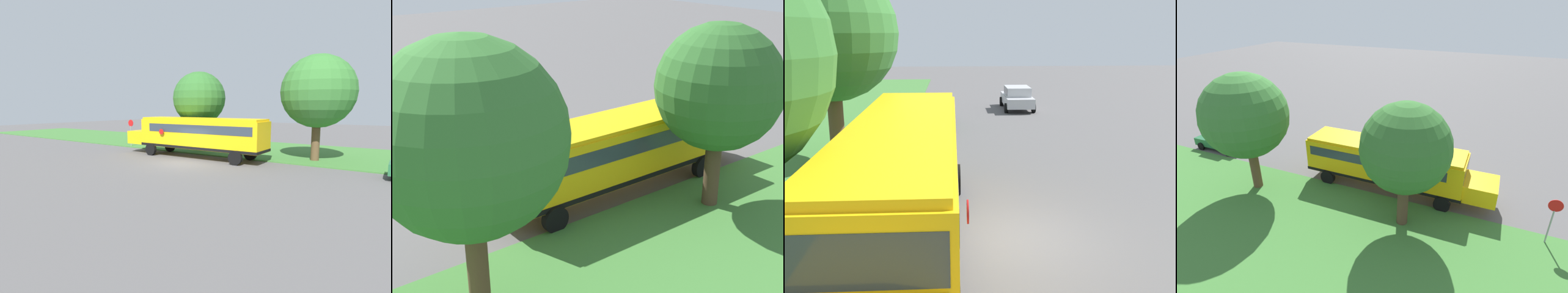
# 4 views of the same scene
# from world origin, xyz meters

# --- Properties ---
(ground_plane) EXTENTS (120.00, 120.00, 0.00)m
(ground_plane) POSITION_xyz_m (0.00, 0.00, 0.00)
(ground_plane) COLOR #565454
(grass_verge) EXTENTS (12.00, 80.00, 0.08)m
(grass_verge) POSITION_xyz_m (-10.00, 0.00, 0.04)
(grass_verge) COLOR #3D7533
(grass_verge) RESTS_ON ground
(school_bus) EXTENTS (2.85, 12.42, 3.16)m
(school_bus) POSITION_xyz_m (-2.79, -0.49, 1.92)
(school_bus) COLOR yellow
(school_bus) RESTS_ON ground
(oak_tree_beside_bus) EXTENTS (4.78, 4.77, 7.18)m
(oak_tree_beside_bus) POSITION_xyz_m (-6.22, -2.57, 4.77)
(oak_tree_beside_bus) COLOR #4C3826
(oak_tree_beside_bus) RESTS_ON ground
(oak_tree_roadside_mid) EXTENTS (5.30, 5.30, 7.80)m
(oak_tree_roadside_mid) POSITION_xyz_m (-6.20, 7.56, 5.12)
(oak_tree_roadside_mid) COLOR brown
(oak_tree_roadside_mid) RESTS_ON ground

